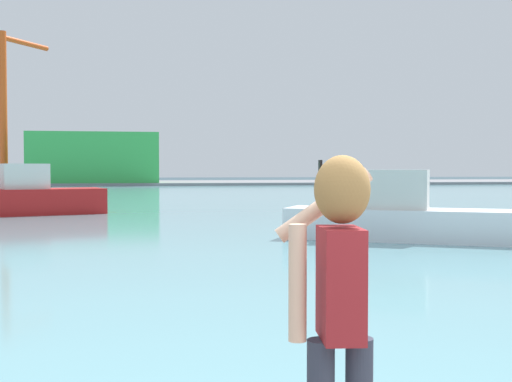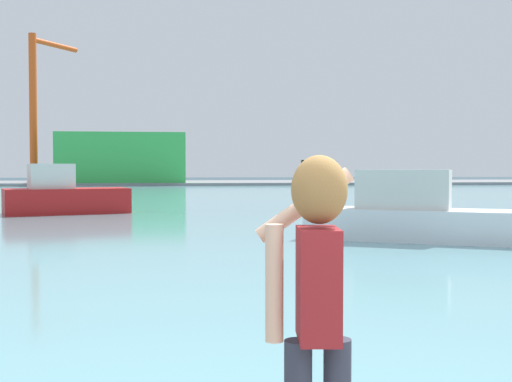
{
  "view_description": "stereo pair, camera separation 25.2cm",
  "coord_description": "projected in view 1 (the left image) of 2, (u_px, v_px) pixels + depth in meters",
  "views": [
    {
      "loc": [
        -1.66,
        -2.25,
        2.29
      ],
      "look_at": [
        -0.71,
        3.44,
        2.09
      ],
      "focal_mm": 45.06,
      "sensor_mm": 36.0,
      "label": 1
    },
    {
      "loc": [
        -1.41,
        -2.29,
        2.29
      ],
      "look_at": [
        -0.71,
        3.44,
        2.09
      ],
      "focal_mm": 45.06,
      "sensor_mm": 36.0,
      "label": 2
    }
  ],
  "objects": [
    {
      "name": "far_shore_dock",
      "position": [
        160.0,
        183.0,
        93.24
      ],
      "size": [
        140.0,
        20.0,
        0.37
      ],
      "primitive_type": "cube",
      "color": "gray",
      "rests_on": "ground_plane"
    },
    {
      "name": "port_crane",
      "position": [
        7.0,
        96.0,
        84.36
      ],
      "size": [
        5.27,
        7.97,
        19.77
      ],
      "color": "#D84C19",
      "rests_on": "far_shore_dock"
    },
    {
      "name": "person_photographer",
      "position": [
        338.0,
        290.0,
        3.2
      ],
      "size": [
        0.53,
        0.56,
        1.74
      ],
      "rotation": [
        0.0,
        0.0,
        1.46
      ],
      "color": "#2D3342",
      "rests_on": "quay_promenade"
    },
    {
      "name": "harbor_water",
      "position": [
        169.0,
        196.0,
        53.82
      ],
      "size": [
        140.0,
        100.0,
        0.02
      ],
      "primitive_type": "cube",
      "color": "#6BA8B2",
      "rests_on": "ground_plane"
    },
    {
      "name": "ground_plane",
      "position": [
        169.0,
        197.0,
        51.85
      ],
      "size": [
        220.0,
        220.0,
        0.0
      ],
      "primitive_type": "plane",
      "color": "#334751"
    },
    {
      "name": "boat_moored_2",
      "position": [
        407.0,
        216.0,
        20.24
      ],
      "size": [
        8.06,
        5.44,
        2.23
      ],
      "rotation": [
        0.0,
        0.0,
        -0.48
      ],
      "color": "white",
      "rests_on": "harbor_water"
    },
    {
      "name": "boat_moored",
      "position": [
        38.0,
        196.0,
        31.79
      ],
      "size": [
        6.48,
        4.29,
        2.5
      ],
      "rotation": [
        0.0,
        0.0,
        0.31
      ],
      "color": "#B21919",
      "rests_on": "harbor_water"
    },
    {
      "name": "warehouse_left",
      "position": [
        96.0,
        158.0,
        86.94
      ],
      "size": [
        16.88,
        9.35,
        6.68
      ],
      "primitive_type": "cube",
      "color": "green",
      "rests_on": "far_shore_dock"
    }
  ]
}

